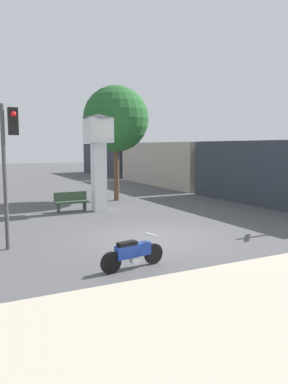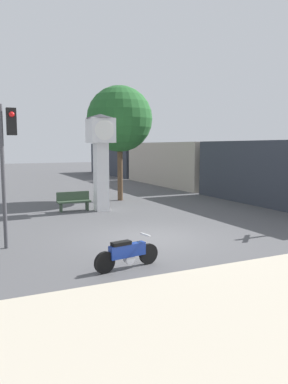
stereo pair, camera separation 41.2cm
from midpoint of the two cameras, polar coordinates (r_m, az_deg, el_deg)
name	(u,v)px [view 2 (the right image)]	position (r m, az deg, el deg)	size (l,w,h in m)	color
ground_plane	(150,238)	(12.81, 1.82, -7.02)	(120.00, 120.00, 0.00)	#4C4C4F
motorcycle	(127,253)	(9.62, -1.34, -9.35)	(1.85, 0.50, 0.82)	black
clock_tower	(101,147)	(17.97, -5.95, 6.86)	(1.38, 1.38, 4.61)	white
freight_train	(172,164)	(30.45, 4.60, 4.32)	(2.80, 34.86, 3.40)	#333842
traffic_light	(7,151)	(11.86, -19.20, 5.98)	(0.50, 0.35, 4.33)	#47474C
street_tree	(120,119)	(21.49, -3.17, 11.01)	(3.69, 3.69, 6.48)	brown
bench	(74,201)	(18.32, -10.03, -1.32)	(1.60, 0.44, 0.92)	#384C38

